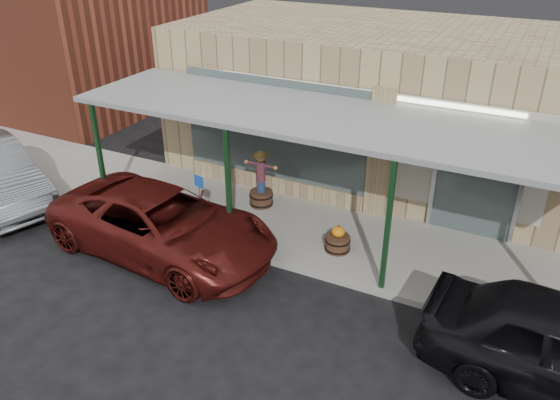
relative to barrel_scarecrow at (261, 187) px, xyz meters
The scene contains 9 objects.
ground 4.72m from the barrel_scarecrow, 63.27° to the right, with size 120.00×120.00×0.00m, color black.
sidewalk 2.26m from the barrel_scarecrow, 15.19° to the right, with size 40.00×3.20×0.15m, color gray.
storefront 4.73m from the barrel_scarecrow, 62.27° to the left, with size 12.00×6.25×4.20m.
awning 3.20m from the barrel_scarecrow, 16.17° to the right, with size 12.00×3.00×3.04m.
block_buildings_near 7.19m from the barrel_scarecrow, 50.77° to the left, with size 61.00×8.00×8.00m.
barrel_scarecrow is the anchor object (origin of this frame).
barrel_pumpkin 2.84m from the barrel_scarecrow, 23.86° to the right, with size 0.66×0.66×0.66m.
handicap_sign 1.87m from the barrel_scarecrow, 113.72° to the right, with size 0.29×0.08×1.40m.
car_maroon 2.98m from the barrel_scarecrow, 110.14° to the right, with size 2.50×5.43×1.51m, color #4F120F.
Camera 1 is at (4.01, -6.89, 6.97)m, focal length 35.00 mm.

